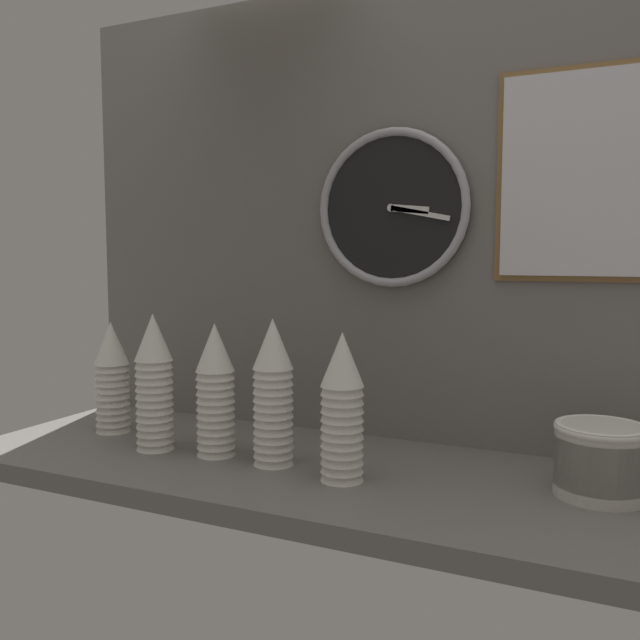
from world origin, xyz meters
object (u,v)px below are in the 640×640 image
object	(u,v)px
cup_stack_center	(273,392)
bowl_stack_far_right	(600,458)
cup_stack_far_left	(112,377)
menu_board	(595,174)
cup_stack_center_right	(342,407)
cup_stack_left	(154,382)
cup_stack_center_left	(215,389)
wall_clock	(393,208)

from	to	relation	value
cup_stack_center	bowl_stack_far_right	distance (m)	0.63
cup_stack_far_left	menu_board	xyz separation A→B (m)	(1.06, 0.22, 0.46)
cup_stack_center_right	cup_stack_left	bearing A→B (deg)	178.08
bowl_stack_far_right	cup_stack_center_left	bearing A→B (deg)	-173.88
menu_board	cup_stack_center_right	bearing A→B (deg)	-142.43
cup_stack_far_left	bowl_stack_far_right	world-z (taller)	cup_stack_far_left
cup_stack_center_left	cup_stack_left	distance (m)	0.15
menu_board	wall_clock	bearing A→B (deg)	-178.80
menu_board	cup_stack_left	bearing A→B (deg)	-160.88
cup_stack_center	cup_stack_left	distance (m)	0.29
wall_clock	menu_board	size ratio (longest dim) A/B	0.83
wall_clock	cup_stack_left	bearing A→B (deg)	-146.80
cup_stack_far_left	wall_clock	distance (m)	0.78
cup_stack_center	cup_stack_center_right	size ratio (longest dim) A/B	1.06
cup_stack_center_right	bowl_stack_far_right	bearing A→B (deg)	14.65
cup_stack_center_right	bowl_stack_far_right	size ratio (longest dim) A/B	1.76
cup_stack_far_left	cup_stack_left	size ratio (longest dim) A/B	0.89
cup_stack_far_left	cup_stack_center_left	world-z (taller)	cup_stack_center_left
cup_stack_center	menu_board	xyz separation A→B (m)	(0.58, 0.29, 0.44)
cup_stack_center_right	wall_clock	bearing A→B (deg)	91.98
cup_stack_center_right	menu_board	xyz separation A→B (m)	(0.41, 0.32, 0.45)
cup_stack_center	menu_board	size ratio (longest dim) A/B	0.70
bowl_stack_far_right	wall_clock	xyz separation A→B (m)	(-0.46, 0.19, 0.47)
cup_stack_center_left	bowl_stack_far_right	size ratio (longest dim) A/B	1.76
cup_stack_center_left	wall_clock	distance (m)	0.56
cup_stack_center_left	cup_stack_left	xyz separation A→B (m)	(-0.15, -0.02, 0.01)
cup_stack_center_left	menu_board	size ratio (longest dim) A/B	0.66
cup_stack_center_right	wall_clock	size ratio (longest dim) A/B	0.80
cup_stack_center_right	bowl_stack_far_right	xyz separation A→B (m)	(0.45, 0.12, -0.07)
cup_stack_far_left	cup_stack_center_left	distance (m)	0.34
cup_stack_left	menu_board	size ratio (longest dim) A/B	0.70
cup_stack_left	wall_clock	world-z (taller)	wall_clock
bowl_stack_far_right	wall_clock	size ratio (longest dim) A/B	0.46
cup_stack_center_left	cup_stack_left	world-z (taller)	cup_stack_left
cup_stack_left	cup_stack_center_right	distance (m)	0.46
cup_stack_left	cup_stack_center_right	size ratio (longest dim) A/B	1.06
bowl_stack_far_right	cup_stack_left	bearing A→B (deg)	-173.57
cup_stack_left	menu_board	bearing A→B (deg)	19.12
cup_stack_center_left	cup_stack_center_right	world-z (taller)	same
cup_stack_center_left	bowl_stack_far_right	world-z (taller)	cup_stack_center_left
menu_board	cup_stack_far_left	bearing A→B (deg)	-168.04
bowl_stack_far_right	wall_clock	distance (m)	0.68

